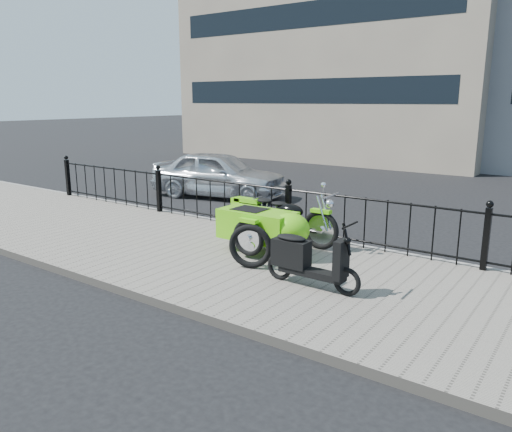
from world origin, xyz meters
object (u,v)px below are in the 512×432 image
Objects in this scene: motorcycle_sidecar at (271,224)px; spare_tire at (250,246)px; sedan_car at (218,174)px; scooter at (306,259)px.

motorcycle_sidecar reaches higher than spare_tire.
sedan_car reaches higher than spare_tire.
scooter is at bearing -39.15° from motorcycle_sidecar.
sedan_car is (-4.51, 4.65, 0.17)m from spare_tire.
scooter is 2.09× the size of spare_tire.
motorcycle_sidecar is 0.61× the size of sedan_car.
sedan_car is at bearing 139.15° from scooter.
scooter is at bearing -8.35° from spare_tire.
motorcycle_sidecar is 1.57× the size of scooter.
spare_tire is at bearing 171.65° from scooter.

